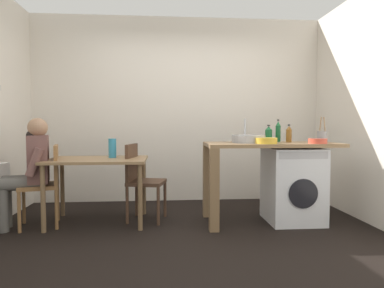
% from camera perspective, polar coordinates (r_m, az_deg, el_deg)
% --- Properties ---
extents(ground_plane, '(5.46, 5.46, 0.00)m').
position_cam_1_polar(ground_plane, '(3.47, -1.06, -15.63)').
color(ground_plane, black).
extents(wall_back, '(4.60, 0.10, 2.70)m').
position_cam_1_polar(wall_back, '(5.04, -2.32, 5.79)').
color(wall_back, silver).
rests_on(wall_back, ground_plane).
extents(dining_table, '(1.10, 0.76, 0.74)m').
position_cam_1_polar(dining_table, '(4.00, -15.65, -3.77)').
color(dining_table, olive).
rests_on(dining_table, ground_plane).
extents(chair_person_seat, '(0.49, 0.49, 0.90)m').
position_cam_1_polar(chair_person_seat, '(4.08, -23.45, -5.69)').
color(chair_person_seat, olive).
rests_on(chair_person_seat, ground_plane).
extents(chair_opposite, '(0.47, 0.47, 0.90)m').
position_cam_1_polar(chair_opposite, '(4.02, -8.72, -5.60)').
color(chair_opposite, '#4C3323').
rests_on(chair_opposite, ground_plane).
extents(seated_person, '(0.55, 0.54, 1.20)m').
position_cam_1_polar(seated_person, '(4.08, -25.77, -3.44)').
color(seated_person, '#595651').
rests_on(seated_person, ground_plane).
extents(kitchen_counter, '(1.50, 0.68, 0.92)m').
position_cam_1_polar(kitchen_counter, '(3.91, 10.27, -2.12)').
color(kitchen_counter, olive).
rests_on(kitchen_counter, ground_plane).
extents(washing_machine, '(0.60, 0.61, 0.86)m').
position_cam_1_polar(washing_machine, '(4.10, 16.69, -6.63)').
color(washing_machine, silver).
rests_on(washing_machine, ground_plane).
extents(sink_basin, '(0.38, 0.38, 0.09)m').
position_cam_1_polar(sink_basin, '(3.89, 9.57, 0.86)').
color(sink_basin, '#9EA0A5').
rests_on(sink_basin, kitchen_counter).
extents(tap, '(0.02, 0.02, 0.28)m').
position_cam_1_polar(tap, '(4.06, 8.95, 2.30)').
color(tap, '#B2B2B7').
rests_on(tap, kitchen_counter).
extents(bottle_tall_green, '(0.08, 0.08, 0.21)m').
position_cam_1_polar(bottle_tall_green, '(4.10, 12.85, 1.62)').
color(bottle_tall_green, '#19592D').
rests_on(bottle_tall_green, kitchen_counter).
extents(bottle_squat_brown, '(0.06, 0.06, 0.27)m').
position_cam_1_polar(bottle_squat_brown, '(4.21, 14.38, 2.04)').
color(bottle_squat_brown, '#19592D').
rests_on(bottle_squat_brown, kitchen_counter).
extents(bottle_clear_small, '(0.07, 0.07, 0.21)m').
position_cam_1_polar(bottle_clear_small, '(4.11, 16.10, 1.60)').
color(bottle_clear_small, brown).
rests_on(bottle_clear_small, kitchen_counter).
extents(mixing_bowl, '(0.24, 0.24, 0.07)m').
position_cam_1_polar(mixing_bowl, '(3.73, 12.45, 0.61)').
color(mixing_bowl, gold).
rests_on(mixing_bowl, kitchen_counter).
extents(utensil_crock, '(0.11, 0.11, 0.30)m').
position_cam_1_polar(utensil_crock, '(4.24, 21.18, 1.21)').
color(utensil_crock, gray).
rests_on(utensil_crock, kitchen_counter).
extents(colander, '(0.20, 0.20, 0.06)m').
position_cam_1_polar(colander, '(3.92, 20.52, 0.52)').
color(colander, '#D84C38').
rests_on(colander, kitchen_counter).
extents(vase, '(0.09, 0.09, 0.22)m').
position_cam_1_polar(vase, '(4.05, -13.35, -0.68)').
color(vase, teal).
rests_on(vase, dining_table).
extents(scissors, '(0.15, 0.06, 0.01)m').
position_cam_1_polar(scissors, '(3.85, 12.99, 0.19)').
color(scissors, '#B2B2B7').
rests_on(scissors, kitchen_counter).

